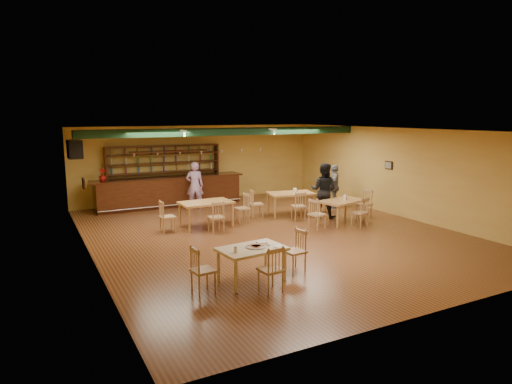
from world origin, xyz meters
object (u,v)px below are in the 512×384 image
dining_table_b (291,204)px  dining_table_d (342,212)px  near_table (252,264)px  dining_table_a (206,214)px  patron_right_a (324,190)px  bar_counter (170,192)px  patron_bar (195,185)px

dining_table_b → dining_table_d: bearing=-53.2°
near_table → dining_table_a: bearing=74.4°
patron_right_a → near_table: bearing=91.7°
dining_table_d → patron_right_a: 1.09m
dining_table_a → near_table: bearing=-101.9°
bar_counter → dining_table_d: (4.13, -5.08, -0.19)m
patron_bar → patron_right_a: 4.73m
bar_counter → near_table: 8.35m
patron_right_a → dining_table_a: bearing=42.7°
near_table → patron_bar: 7.65m
patron_bar → dining_table_a: bearing=94.3°
bar_counter → dining_table_d: size_ratio=3.84×
dining_table_b → dining_table_a: bearing=-165.2°
dining_table_b → patron_right_a: size_ratio=0.85×
near_table → patron_right_a: 6.41m
bar_counter → near_table: (-0.75, -8.32, -0.20)m
near_table → patron_bar: bearing=73.3°
bar_counter → patron_right_a: 5.83m
dining_table_d → near_table: size_ratio=1.10×
bar_counter → dining_table_d: 6.55m
near_table → patron_bar: patron_bar is taller
dining_table_a → near_table: dining_table_a is taller
dining_table_a → patron_right_a: bearing=-10.2°
patron_bar → dining_table_b: bearing=152.8°
dining_table_b → patron_bar: (-2.58, 2.52, 0.48)m
dining_table_a → near_table: size_ratio=1.17×
bar_counter → near_table: size_ratio=4.22×
near_table → dining_table_d: bearing=27.8°
bar_counter → patron_bar: 1.13m
dining_table_d → dining_table_b: bearing=102.5°
bar_counter → patron_bar: (0.71, -0.83, 0.31)m
bar_counter → dining_table_b: (3.28, -3.34, -0.17)m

